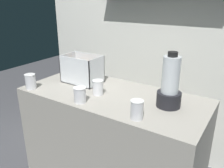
# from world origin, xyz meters

# --- Properties ---
(counter) EXTENTS (1.40, 0.64, 0.90)m
(counter) POSITION_xyz_m (0.00, 0.00, 0.45)
(counter) COLOR #9E998E
(counter) RESTS_ON ground_plane
(back_wall_unit) EXTENTS (2.60, 0.24, 2.50)m
(back_wall_unit) POSITION_xyz_m (0.00, 0.77, 1.27)
(back_wall_unit) COLOR silver
(back_wall_unit) RESTS_ON ground_plane
(carrot_display_bin) EXTENTS (0.32, 0.20, 0.23)m
(carrot_display_bin) POSITION_xyz_m (-0.35, 0.08, 0.98)
(carrot_display_bin) COLOR white
(carrot_display_bin) RESTS_ON counter
(blender_pitcher) EXTENTS (0.16, 0.16, 0.37)m
(blender_pitcher) POSITION_xyz_m (0.43, 0.03, 1.04)
(blender_pitcher) COLOR black
(blender_pitcher) RESTS_ON counter
(juice_cup_pomegranate_far_left) EXTENTS (0.08, 0.08, 0.12)m
(juice_cup_pomegranate_far_left) POSITION_xyz_m (-0.60, -0.26, 0.95)
(juice_cup_pomegranate_far_left) COLOR white
(juice_cup_pomegranate_far_left) RESTS_ON counter
(juice_cup_mango_left) EXTENTS (0.09, 0.09, 0.11)m
(juice_cup_mango_left) POSITION_xyz_m (-0.11, -0.24, 0.95)
(juice_cup_mango_left) COLOR white
(juice_cup_mango_left) RESTS_ON counter
(juice_cup_orange_middle) EXTENTS (0.08, 0.08, 0.11)m
(juice_cup_orange_middle) POSITION_xyz_m (-0.08, -0.06, 0.95)
(juice_cup_orange_middle) COLOR white
(juice_cup_orange_middle) RESTS_ON counter
(juice_cup_carrot_right) EXTENTS (0.08, 0.08, 0.12)m
(juice_cup_carrot_right) POSITION_xyz_m (0.33, -0.24, 0.95)
(juice_cup_carrot_right) COLOR white
(juice_cup_carrot_right) RESTS_ON counter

